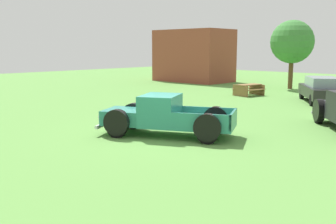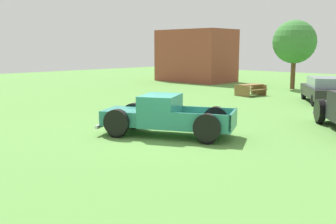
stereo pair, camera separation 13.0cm
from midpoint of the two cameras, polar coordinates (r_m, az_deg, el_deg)
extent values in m
plane|color=#5B9342|center=(14.51, -0.81, -3.61)|extent=(80.00, 80.00, 0.00)
cube|color=#2D8475|center=(15.09, -6.46, -0.63)|extent=(2.02, 2.03, 0.55)
cube|color=silver|center=(15.40, -9.10, -0.48)|extent=(0.67, 1.25, 0.46)
sphere|color=silver|center=(14.85, -10.03, -0.76)|extent=(0.20, 0.20, 0.20)
sphere|color=silver|center=(15.93, -8.10, -0.03)|extent=(0.20, 0.20, 0.20)
cube|color=#2D8475|center=(14.56, -1.39, 0.27)|extent=(1.91, 2.08, 1.15)
cube|color=#8C9EA8|center=(14.72, -3.66, 1.34)|extent=(0.68, 1.31, 0.51)
cube|color=#2D8475|center=(14.24, 5.15, -2.12)|extent=(2.63, 2.44, 0.10)
cube|color=#2D8475|center=(13.41, 4.51, -1.41)|extent=(1.91, 1.01, 0.55)
cube|color=#2D8475|center=(14.95, 5.77, -0.32)|extent=(1.91, 1.01, 0.55)
cube|color=#2D8475|center=(14.02, 9.22, -1.03)|extent=(0.82, 1.53, 0.55)
cylinder|color=black|center=(14.39, -7.73, -2.26)|extent=(0.78, 0.54, 0.76)
cylinder|color=#B7B7BC|center=(14.38, -7.74, -2.26)|extent=(0.38, 0.35, 0.30)
cylinder|color=black|center=(14.35, -7.74, -1.51)|extent=(0.98, 0.68, 0.96)
cylinder|color=black|center=(15.90, -5.27, -1.10)|extent=(0.78, 0.54, 0.76)
cylinder|color=#B7B7BC|center=(15.91, -5.26, -1.09)|extent=(0.38, 0.35, 0.30)
cylinder|color=black|center=(15.87, -5.28, -0.42)|extent=(0.98, 0.68, 0.96)
cylinder|color=black|center=(13.40, 5.50, -3.07)|extent=(0.78, 0.54, 0.76)
cylinder|color=#B7B7BC|center=(13.39, 5.49, -3.08)|extent=(0.38, 0.35, 0.30)
cylinder|color=black|center=(13.36, 5.51, -2.27)|extent=(0.98, 0.68, 0.96)
cylinder|color=black|center=(15.02, 6.71, -1.75)|extent=(0.78, 0.54, 0.76)
cylinder|color=#B7B7BC|center=(15.03, 6.72, -1.74)|extent=(0.38, 0.35, 0.30)
cylinder|color=black|center=(14.98, 6.73, -1.03)|extent=(0.98, 0.68, 0.96)
cube|color=silver|center=(15.48, -9.20, -1.62)|extent=(0.91, 1.67, 0.12)
cube|color=silver|center=(19.12, 22.79, 0.84)|extent=(1.13, 0.91, 0.47)
sphere|color=silver|center=(18.91, 21.03, 0.94)|extent=(0.20, 0.20, 0.20)
cylinder|color=black|center=(18.17, 20.93, -0.36)|extent=(0.66, 0.75, 0.77)
cylinder|color=#B7B7BC|center=(18.16, 20.90, -0.36)|extent=(0.38, 0.39, 0.31)
cylinder|color=black|center=(18.14, 20.97, 0.25)|extent=(0.83, 0.94, 0.98)
cube|color=silver|center=(19.21, 22.69, -0.09)|extent=(1.52, 1.24, 0.12)
cube|color=black|center=(25.20, 21.34, 2.76)|extent=(4.16, 4.87, 0.63)
cube|color=#7F939E|center=(24.99, 21.50, 4.09)|extent=(2.77, 3.02, 0.58)
cylinder|color=black|center=(26.59, 18.80, 2.53)|extent=(0.55, 0.67, 0.67)
cylinder|color=black|center=(26.94, 22.31, 2.41)|extent=(0.55, 0.67, 0.67)
cylinder|color=black|center=(23.54, 20.13, 1.64)|extent=(0.55, 0.67, 0.67)
cube|color=olive|center=(27.54, 11.58, 3.93)|extent=(1.19, 1.93, 0.06)
cube|color=olive|center=(27.15, 12.46, 3.19)|extent=(0.68, 1.82, 0.05)
cube|color=olive|center=(27.99, 10.69, 3.42)|extent=(0.68, 1.82, 0.05)
cube|color=olive|center=(27.01, 10.36, 3.06)|extent=(1.38, 0.40, 0.75)
cube|color=olive|center=(28.15, 12.70, 3.23)|extent=(1.38, 0.40, 0.75)
cylinder|color=brown|center=(32.85, 17.35, 5.38)|extent=(0.36, 0.36, 2.46)
sphere|color=#3D7F38|center=(32.80, 17.56, 9.74)|extent=(3.40, 3.40, 3.40)
cube|color=brown|center=(38.74, 3.64, 8.19)|extent=(7.16, 4.35, 5.00)
camera|label=1|loc=(0.07, -90.26, -0.04)|focal=41.77mm
camera|label=2|loc=(0.07, 89.74, 0.04)|focal=41.77mm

